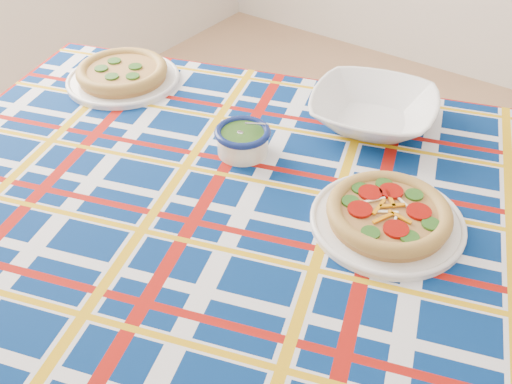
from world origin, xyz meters
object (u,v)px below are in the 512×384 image
Objects in this scene: dining_table at (289,234)px; pesto_bowl at (243,139)px; main_focaccia_plate at (389,213)px; serving_bowl at (373,110)px.

pesto_bowl is (-0.19, 0.09, 0.12)m from dining_table.
pesto_bowl reaches higher than dining_table.
main_focaccia_plate reaches higher than dining_table.
pesto_bowl is (-0.38, 0.03, 0.01)m from main_focaccia_plate.
dining_table is 6.36× the size of serving_bowl.
dining_table is 6.20× the size of main_focaccia_plate.
serving_bowl is at bearing 72.88° from dining_table.
dining_table is 15.09× the size of pesto_bowl.
serving_bowl is (-0.19, 0.31, 0.01)m from main_focaccia_plate.
main_focaccia_plate is at bearing -4.97° from pesto_bowl.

